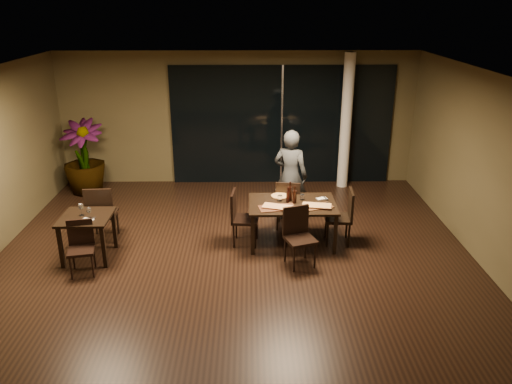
% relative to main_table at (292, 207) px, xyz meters
% --- Properties ---
extents(ground, '(8.00, 8.00, 0.00)m').
position_rel_main_table_xyz_m(ground, '(-1.00, -0.80, -0.68)').
color(ground, black).
rests_on(ground, ground).
extents(wall_back, '(8.00, 0.10, 3.00)m').
position_rel_main_table_xyz_m(wall_back, '(-1.00, 3.25, 0.82)').
color(wall_back, '#4A4227').
rests_on(wall_back, ground).
extents(wall_front, '(8.00, 0.10, 3.00)m').
position_rel_main_table_xyz_m(wall_front, '(-1.00, -4.85, 0.82)').
color(wall_front, '#4A4227').
rests_on(wall_front, ground).
extents(wall_right, '(0.10, 8.00, 3.00)m').
position_rel_main_table_xyz_m(wall_right, '(3.05, -0.80, 0.82)').
color(wall_right, '#4A4227').
rests_on(wall_right, ground).
extents(ceiling, '(8.00, 8.00, 0.04)m').
position_rel_main_table_xyz_m(ceiling, '(-1.00, -0.80, 2.34)').
color(ceiling, silver).
rests_on(ceiling, wall_back).
extents(window_panel, '(5.00, 0.06, 2.70)m').
position_rel_main_table_xyz_m(window_panel, '(0.00, 3.16, 0.67)').
color(window_panel, black).
rests_on(window_panel, ground).
extents(column, '(0.24, 0.24, 3.00)m').
position_rel_main_table_xyz_m(column, '(1.40, 2.85, 0.82)').
color(column, silver).
rests_on(column, ground).
extents(main_table, '(1.50, 1.00, 0.75)m').
position_rel_main_table_xyz_m(main_table, '(0.00, 0.00, 0.00)').
color(main_table, black).
rests_on(main_table, ground).
extents(side_table, '(0.80, 0.80, 0.75)m').
position_rel_main_table_xyz_m(side_table, '(-3.40, -0.50, -0.05)').
color(side_table, black).
rests_on(side_table, ground).
extents(chair_main_far, '(0.50, 0.50, 0.96)m').
position_rel_main_table_xyz_m(chair_main_far, '(-0.03, 0.57, -0.14)').
color(chair_main_far, black).
rests_on(chair_main_far, ground).
extents(chair_main_near, '(0.56, 0.56, 0.96)m').
position_rel_main_table_xyz_m(chair_main_near, '(0.04, -0.73, -0.14)').
color(chair_main_near, black).
rests_on(chair_main_near, ground).
extents(chair_main_left, '(0.49, 0.49, 0.97)m').
position_rel_main_table_xyz_m(chair_main_left, '(-0.90, -0.02, -0.13)').
color(chair_main_left, black).
rests_on(chair_main_left, ground).
extents(chair_main_right, '(0.49, 0.49, 0.98)m').
position_rel_main_table_xyz_m(chair_main_right, '(0.89, -0.02, -0.13)').
color(chair_main_right, black).
rests_on(chair_main_right, ground).
extents(chair_side_far, '(0.51, 0.51, 1.04)m').
position_rel_main_table_xyz_m(chair_side_far, '(-3.33, 0.10, -0.10)').
color(chair_side_far, black).
rests_on(chair_side_far, ground).
extents(chair_side_near, '(0.46, 0.46, 0.85)m').
position_rel_main_table_xyz_m(chair_side_near, '(-3.37, -0.95, -0.20)').
color(chair_side_near, black).
rests_on(chair_side_near, ground).
extents(diner, '(0.71, 0.60, 1.79)m').
position_rel_main_table_xyz_m(diner, '(0.04, 1.00, 0.22)').
color(diner, '#2E3033').
rests_on(diner, ground).
extents(potted_plant, '(0.90, 0.90, 1.62)m').
position_rel_main_table_xyz_m(potted_plant, '(-4.36, 2.53, 0.14)').
color(potted_plant, '#22531B').
rests_on(potted_plant, ground).
extents(pizza_board_left, '(0.65, 0.41, 0.01)m').
position_rel_main_table_xyz_m(pizza_board_left, '(-0.28, -0.22, 0.08)').
color(pizza_board_left, '#482617').
rests_on(pizza_board_left, main_table).
extents(pizza_board_right, '(0.59, 0.42, 0.01)m').
position_rel_main_table_xyz_m(pizza_board_right, '(0.40, -0.18, 0.08)').
color(pizza_board_right, '#442715').
rests_on(pizza_board_right, main_table).
extents(oblong_pizza_left, '(0.51, 0.34, 0.02)m').
position_rel_main_table_xyz_m(oblong_pizza_left, '(-0.28, -0.22, 0.10)').
color(oblong_pizza_left, maroon).
rests_on(oblong_pizza_left, pizza_board_left).
extents(oblong_pizza_right, '(0.50, 0.30, 0.02)m').
position_rel_main_table_xyz_m(oblong_pizza_right, '(0.40, -0.18, 0.10)').
color(oblong_pizza_right, '#6C090A').
rests_on(oblong_pizza_right, pizza_board_right).
extents(round_pizza, '(0.30, 0.30, 0.01)m').
position_rel_main_table_xyz_m(round_pizza, '(-0.20, 0.31, 0.08)').
color(round_pizza, '#A52712').
rests_on(round_pizza, main_table).
extents(bottle_a, '(0.06, 0.06, 0.27)m').
position_rel_main_table_xyz_m(bottle_a, '(-0.08, 0.04, 0.21)').
color(bottle_a, black).
rests_on(bottle_a, main_table).
extents(bottle_b, '(0.07, 0.07, 0.31)m').
position_rel_main_table_xyz_m(bottle_b, '(0.03, 0.01, 0.23)').
color(bottle_b, black).
rests_on(bottle_b, main_table).
extents(bottle_c, '(0.08, 0.08, 0.35)m').
position_rel_main_table_xyz_m(bottle_c, '(-0.04, 0.12, 0.25)').
color(bottle_c, black).
rests_on(bottle_c, main_table).
extents(tumbler_left, '(0.08, 0.08, 0.10)m').
position_rel_main_table_xyz_m(tumbler_left, '(-0.21, 0.11, 0.12)').
color(tumbler_left, white).
rests_on(tumbler_left, main_table).
extents(tumbler_right, '(0.08, 0.08, 0.09)m').
position_rel_main_table_xyz_m(tumbler_right, '(0.18, 0.16, 0.12)').
color(tumbler_right, white).
rests_on(tumbler_right, main_table).
extents(napkin_near, '(0.19, 0.12, 0.01)m').
position_rel_main_table_xyz_m(napkin_near, '(0.55, -0.08, 0.08)').
color(napkin_near, white).
rests_on(napkin_near, main_table).
extents(napkin_far, '(0.20, 0.15, 0.01)m').
position_rel_main_table_xyz_m(napkin_far, '(0.53, 0.18, 0.08)').
color(napkin_far, silver).
rests_on(napkin_far, main_table).
extents(wine_glass_a, '(0.09, 0.09, 0.20)m').
position_rel_main_table_xyz_m(wine_glass_a, '(-3.47, -0.46, 0.17)').
color(wine_glass_a, white).
rests_on(wine_glass_a, side_table).
extents(wine_glass_b, '(0.08, 0.08, 0.18)m').
position_rel_main_table_xyz_m(wine_glass_b, '(-3.31, -0.59, 0.17)').
color(wine_glass_b, white).
rests_on(wine_glass_b, side_table).
extents(side_napkin, '(0.21, 0.17, 0.01)m').
position_rel_main_table_xyz_m(side_napkin, '(-3.32, -0.66, 0.08)').
color(side_napkin, white).
rests_on(side_napkin, side_table).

